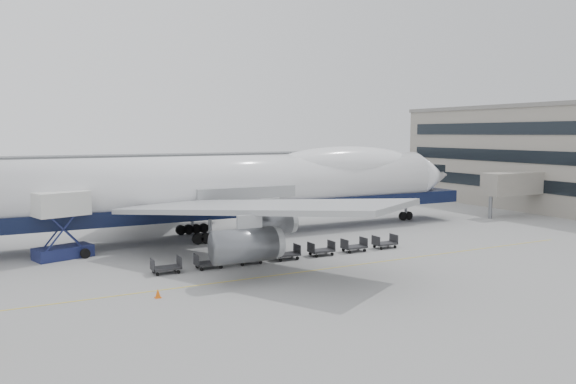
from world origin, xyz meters
TOP-DOWN VIEW (x-y plane):
  - ground at (0.00, 0.00)m, footprint 260.00×260.00m
  - apron_line at (0.00, -6.00)m, footprint 60.00×0.15m
  - hangar at (-10.00, 70.00)m, footprint 110.00×8.00m
  - airliner at (0.64, 12.00)m, footprint 67.00×55.30m
  - catering_truck at (-17.25, 8.52)m, footprint 5.40×4.37m
  - traffic_cone at (-12.76, -7.77)m, footprint 0.43×0.43m
  - dolly_0 at (-10.44, -1.35)m, footprint 2.30×1.35m
  - dolly_1 at (-6.79, -1.35)m, footprint 2.30×1.35m
  - dolly_2 at (-3.13, -1.35)m, footprint 2.30×1.35m
  - dolly_3 at (0.53, -1.35)m, footprint 2.30×1.35m
  - dolly_4 at (4.18, -1.35)m, footprint 2.30×1.35m
  - dolly_5 at (7.84, -1.35)m, footprint 2.30×1.35m
  - dolly_6 at (11.50, -1.35)m, footprint 2.30×1.35m

SIDE VIEW (x-z plane):
  - ground at x=0.00m, z-range 0.00..0.00m
  - apron_line at x=0.00m, z-range 0.00..0.01m
  - traffic_cone at x=-12.76m, z-range -0.02..0.62m
  - dolly_0 at x=-10.44m, z-range -0.12..1.18m
  - dolly_1 at x=-6.79m, z-range -0.12..1.18m
  - dolly_2 at x=-3.13m, z-range -0.12..1.18m
  - dolly_3 at x=0.53m, z-range -0.12..1.18m
  - dolly_4 at x=4.18m, z-range -0.12..1.18m
  - dolly_5 at x=7.84m, z-range -0.12..1.18m
  - dolly_6 at x=11.50m, z-range -0.12..1.18m
  - catering_truck at x=-17.25m, z-range 0.40..6.48m
  - hangar at x=-10.00m, z-range 0.00..7.00m
  - airliner at x=0.64m, z-range -4.37..15.61m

